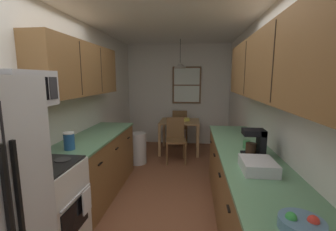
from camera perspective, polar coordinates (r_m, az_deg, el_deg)
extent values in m
plane|color=brown|center=(3.72, -0.51, -17.98)|extent=(12.00, 12.00, 0.00)
cube|color=silver|center=(3.74, -21.53, 2.06)|extent=(0.10, 9.00, 2.55)
cube|color=silver|center=(3.44, 22.38, 1.42)|extent=(0.10, 9.00, 2.55)
cube|color=silver|center=(5.96, 2.57, 5.18)|extent=(4.40, 0.10, 2.55)
cube|color=white|center=(3.42, -0.58, 24.30)|extent=(4.40, 9.00, 0.08)
cube|color=black|center=(1.76, -32.64, -22.80)|extent=(0.02, 0.02, 1.10)
cube|color=white|center=(2.63, -28.59, -20.48)|extent=(0.62, 0.65, 0.90)
cube|color=black|center=(2.49, -22.08, -22.54)|extent=(0.01, 0.45, 0.30)
cube|color=silver|center=(2.38, -21.85, -18.33)|extent=(0.02, 0.52, 0.02)
cube|color=black|center=(2.44, -29.44, -10.99)|extent=(0.59, 0.62, 0.02)
cube|color=white|center=(2.58, -34.70, -8.26)|extent=(0.06, 0.65, 0.20)
cylinder|color=#2D2D2D|center=(2.42, -34.22, -11.23)|extent=(0.15, 0.15, 0.01)
cylinder|color=#2D2D2D|center=(2.62, -30.15, -9.31)|extent=(0.15, 0.15, 0.01)
cylinder|color=#2D2D2D|center=(2.25, -28.67, -12.22)|extent=(0.15, 0.15, 0.01)
cylinder|color=#2D2D2D|center=(2.47, -24.85, -10.02)|extent=(0.15, 0.15, 0.01)
cube|color=silver|center=(2.38, -33.16, 5.58)|extent=(0.38, 0.56, 0.32)
cube|color=black|center=(2.22, -30.20, 5.67)|extent=(0.01, 0.34, 0.21)
cube|color=#2D2D33|center=(2.42, -26.70, 6.14)|extent=(0.01, 0.11, 0.21)
cube|color=brown|center=(3.61, -17.27, -11.74)|extent=(0.60, 1.80, 0.87)
cube|color=#60936B|center=(3.48, -17.63, -4.79)|extent=(0.63, 1.82, 0.03)
cube|color=black|center=(2.88, -16.58, -11.51)|extent=(0.02, 0.10, 0.01)
cube|color=black|center=(3.41, -12.63, -8.06)|extent=(0.02, 0.10, 0.01)
cube|color=black|center=(3.96, -9.81, -5.53)|extent=(0.02, 0.10, 0.01)
cube|color=brown|center=(3.39, -20.97, 10.70)|extent=(0.32, 1.90, 0.70)
cube|color=#2D2319|center=(3.04, -20.93, 10.93)|extent=(0.01, 0.01, 0.65)
cube|color=#2D2319|center=(3.61, -16.32, 10.82)|extent=(0.01, 0.01, 0.65)
cube|color=brown|center=(2.70, 19.53, -19.30)|extent=(0.60, 3.16, 0.87)
cube|color=#60936B|center=(2.52, 20.09, -10.26)|extent=(0.63, 3.18, 0.03)
cube|color=black|center=(1.98, 14.87, -21.61)|extent=(0.02, 0.10, 0.01)
cube|color=black|center=(2.54, 12.77, -14.30)|extent=(0.02, 0.10, 0.01)
cube|color=black|center=(3.12, 11.51, -9.67)|extent=(0.02, 0.10, 0.01)
cube|color=black|center=(3.72, 10.67, -6.52)|extent=(0.02, 0.10, 0.01)
cube|color=brown|center=(2.38, 25.00, 11.26)|extent=(0.32, 2.86, 0.65)
cube|color=#2D2319|center=(1.88, 24.78, 12.01)|extent=(0.01, 0.01, 0.59)
cube|color=#2D2319|center=(2.79, 18.68, 11.23)|extent=(0.01, 0.01, 0.59)
cube|color=#A87F51|center=(5.25, 2.94, -1.48)|extent=(0.89, 0.80, 0.03)
cube|color=#A87F51|center=(5.02, -2.14, -6.31)|extent=(0.06, 0.06, 0.71)
cube|color=#A87F51|center=(4.97, 7.46, -6.56)|extent=(0.06, 0.06, 0.71)
cube|color=#A87F51|center=(5.73, -1.03, -4.33)|extent=(0.06, 0.06, 0.71)
cube|color=#A87F51|center=(5.68, 7.34, -4.52)|extent=(0.06, 0.06, 0.71)
cube|color=brown|center=(4.66, 1.95, -6.32)|extent=(0.45, 0.45, 0.04)
cube|color=brown|center=(4.78, 1.83, -3.13)|extent=(0.37, 0.08, 0.45)
cylinder|color=brown|center=(4.57, 4.39, -9.73)|extent=(0.04, 0.04, 0.43)
cylinder|color=brown|center=(4.55, -0.25, -9.81)|extent=(0.04, 0.04, 0.43)
cylinder|color=brown|center=(4.91, 3.94, -8.35)|extent=(0.04, 0.04, 0.43)
cylinder|color=brown|center=(4.89, -0.35, -8.41)|extent=(0.04, 0.04, 0.43)
cube|color=brown|center=(5.97, 2.92, -2.82)|extent=(0.42, 0.42, 0.04)
cube|color=brown|center=(5.75, 2.94, -1.01)|extent=(0.37, 0.05, 0.45)
cylinder|color=brown|center=(6.21, 1.22, -4.56)|extent=(0.04, 0.04, 0.43)
cylinder|color=brown|center=(6.21, 4.59, -4.59)|extent=(0.04, 0.04, 0.43)
cylinder|color=brown|center=(5.85, 1.11, -5.42)|extent=(0.04, 0.04, 0.43)
cylinder|color=brown|center=(5.85, 4.69, -5.45)|extent=(0.04, 0.04, 0.43)
cylinder|color=black|center=(5.19, 3.09, 15.82)|extent=(0.01, 0.01, 0.51)
cone|color=#B7B2A8|center=(5.17, 3.06, 12.45)|extent=(0.27, 0.27, 0.10)
sphere|color=white|center=(5.17, 3.06, 12.67)|extent=(0.06, 0.06, 0.06)
cube|color=brown|center=(5.87, 4.70, 7.57)|extent=(0.72, 0.04, 0.93)
cube|color=silver|center=(5.85, 4.70, 7.57)|extent=(0.64, 0.01, 0.85)
cube|color=brown|center=(5.85, 4.70, 7.57)|extent=(0.64, 0.02, 0.03)
cylinder|color=silver|center=(4.68, -7.56, -8.12)|extent=(0.34, 0.34, 0.62)
cylinder|color=#265999|center=(2.85, -23.47, -6.01)|extent=(0.12, 0.12, 0.18)
cylinder|color=white|center=(2.82, -23.61, -4.05)|extent=(0.12, 0.12, 0.02)
cube|color=white|center=(2.56, -19.65, -19.40)|extent=(0.02, 0.16, 0.24)
cube|color=black|center=(2.59, 20.37, -9.12)|extent=(0.22, 0.18, 0.02)
cube|color=black|center=(2.58, 22.27, -6.35)|extent=(0.06, 0.18, 0.28)
cube|color=black|center=(2.53, 20.68, -3.93)|extent=(0.22, 0.18, 0.06)
cylinder|color=#331E14|center=(2.57, 20.02, -7.71)|extent=(0.11, 0.11, 0.11)
cylinder|color=#3F7F4C|center=(2.83, 19.00, -6.76)|extent=(0.08, 0.08, 0.10)
torus|color=#3F7F4C|center=(2.84, 20.03, -6.65)|extent=(0.05, 0.01, 0.05)
cylinder|color=#597F9E|center=(1.53, 30.40, -22.49)|extent=(0.24, 0.24, 0.06)
cylinder|color=black|center=(1.53, 30.45, -22.01)|extent=(0.19, 0.19, 0.03)
sphere|color=red|center=(1.53, 32.59, -21.33)|extent=(0.06, 0.06, 0.06)
sphere|color=green|center=(1.50, 28.41, -21.52)|extent=(0.06, 0.06, 0.06)
cube|color=silver|center=(2.19, 21.58, -11.58)|extent=(0.28, 0.34, 0.10)
cylinder|color=#E0D14C|center=(5.25, 4.24, -0.99)|extent=(0.22, 0.22, 0.06)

